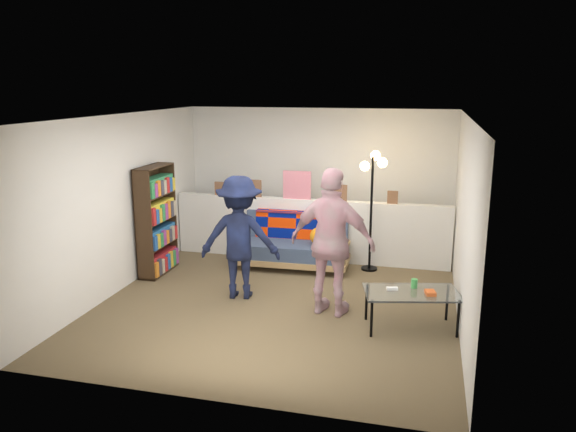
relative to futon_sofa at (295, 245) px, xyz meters
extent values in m
plane|color=brown|center=(0.15, -1.42, -0.34)|extent=(5.00, 5.00, 0.00)
cube|color=silver|center=(0.15, 1.08, 0.86)|extent=(4.50, 0.10, 2.40)
cube|color=silver|center=(-2.10, -1.42, 0.86)|extent=(0.10, 5.00, 2.40)
cube|color=silver|center=(2.40, -1.42, 0.86)|extent=(0.10, 5.00, 2.40)
cube|color=white|center=(0.15, -1.42, 2.06)|extent=(4.50, 5.00, 0.10)
cube|color=silver|center=(0.15, 0.38, 0.16)|extent=(4.45, 0.15, 1.00)
cube|color=brown|center=(-1.35, 0.36, 0.77)|extent=(0.18, 0.02, 0.22)
cube|color=brown|center=(-0.75, 0.36, 0.80)|extent=(0.22, 0.02, 0.28)
cube|color=silver|center=(-0.05, 0.36, 0.88)|extent=(0.45, 0.02, 0.45)
cube|color=brown|center=(0.65, 0.36, 0.79)|extent=(0.20, 0.02, 0.26)
cube|color=brown|center=(1.45, 0.36, 0.76)|extent=(0.16, 0.02, 0.20)
cube|color=#A27D4F|center=(-0.01, -0.06, -0.21)|extent=(1.74, 0.82, 0.09)
cube|color=#354560|center=(-0.01, -0.10, -0.05)|extent=(1.65, 0.68, 0.22)
cube|color=#354560|center=(-0.02, 0.24, 0.22)|extent=(1.63, 0.26, 0.51)
cylinder|color=#A27D4F|center=(-0.83, -0.08, 0.02)|extent=(0.10, 0.77, 0.08)
cylinder|color=#A27D4F|center=(0.80, -0.03, 0.02)|extent=(0.10, 0.77, 0.08)
cube|color=navy|center=(-0.02, 0.16, 0.22)|extent=(1.31, 0.13, 0.47)
cube|color=navy|center=(-0.02, 0.28, 0.47)|extent=(1.32, 0.27, 0.03)
sphere|color=orange|center=(0.39, -0.09, 0.19)|extent=(0.27, 0.27, 0.27)
cube|color=black|center=(-2.06, -0.79, 0.47)|extent=(0.02, 0.81, 1.63)
cube|color=black|center=(-1.93, -1.19, 0.47)|extent=(0.27, 0.02, 1.63)
cube|color=black|center=(-1.93, -0.40, 0.47)|extent=(0.27, 0.02, 1.63)
cube|color=black|center=(-1.93, -0.79, 1.27)|extent=(0.27, 0.81, 0.02)
cube|color=black|center=(-1.93, -0.79, -0.33)|extent=(0.27, 0.81, 0.04)
cube|color=black|center=(-1.93, -0.79, 0.09)|extent=(0.27, 0.78, 0.02)
cube|color=black|center=(-1.93, -0.79, 0.47)|extent=(0.27, 0.78, 0.02)
cube|color=black|center=(-1.93, -0.79, 0.85)|extent=(0.27, 0.78, 0.02)
cube|color=#A82126|center=(-1.91, -0.79, -0.16)|extent=(0.20, 0.76, 0.27)
cube|color=#23609A|center=(-1.91, -0.79, 0.23)|extent=(0.20, 0.76, 0.25)
cube|color=gold|center=(-1.91, -0.79, 0.61)|extent=(0.20, 0.76, 0.27)
cube|color=#318854|center=(-1.91, -0.79, 0.99)|extent=(0.20, 0.76, 0.25)
cylinder|color=black|center=(1.43, -2.25, -0.13)|extent=(0.04, 0.04, 0.43)
cylinder|color=black|center=(2.37, -2.03, -0.13)|extent=(0.04, 0.04, 0.43)
cylinder|color=black|center=(1.32, -1.79, -0.13)|extent=(0.04, 0.04, 0.43)
cylinder|color=black|center=(2.26, -1.57, -0.13)|extent=(0.04, 0.04, 0.43)
cube|color=silver|center=(1.84, -1.91, 0.10)|extent=(1.19, 0.82, 0.02)
cube|color=white|center=(1.62, -1.91, 0.13)|extent=(0.14, 0.08, 0.03)
cube|color=#DC5C26|center=(2.05, -1.95, 0.13)|extent=(0.14, 0.17, 0.04)
cylinder|color=green|center=(1.87, -1.77, 0.16)|extent=(0.09, 0.09, 0.11)
cylinder|color=black|center=(1.15, 0.10, -0.33)|extent=(0.25, 0.25, 0.03)
cylinder|color=black|center=(1.15, 0.10, 0.53)|extent=(0.04, 0.04, 1.75)
sphere|color=#FFC672|center=(1.03, 0.16, 1.25)|extent=(0.14, 0.14, 0.14)
sphere|color=#FFC672|center=(1.30, 0.07, 1.32)|extent=(0.14, 0.14, 0.14)
sphere|color=#FFC672|center=(1.18, 0.23, 1.40)|extent=(0.14, 0.14, 0.14)
imported|color=black|center=(-0.41, -1.42, 0.47)|extent=(1.14, 0.76, 1.64)
imported|color=pink|center=(0.87, -1.70, 0.57)|extent=(1.14, 0.65, 1.83)
camera|label=1|loc=(1.94, -8.17, 2.46)|focal=35.00mm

